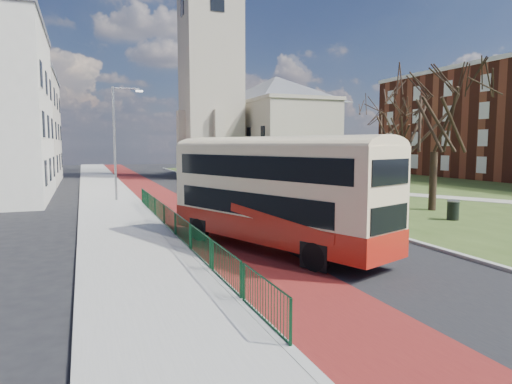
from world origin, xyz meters
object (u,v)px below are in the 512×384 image
streetlamp (117,137)px  bus (273,189)px  winter_tree_far (394,124)px  litter_bin (453,210)px  winter_tree_near (436,105)px

streetlamp → bus: size_ratio=0.78×
winter_tree_far → litter_bin: size_ratio=8.22×
streetlamp → litter_bin: (16.20, -14.97, -4.02)m
winter_tree_near → litter_bin: size_ratio=8.73×
bus → winter_tree_near: winter_tree_near is taller
litter_bin → winter_tree_far: bearing=61.4°
winter_tree_near → winter_tree_far: 16.84m
streetlamp → bus: streetlamp is taller
streetlamp → winter_tree_far: winter_tree_far is taller
winter_tree_near → streetlamp: bearing=146.9°
streetlamp → winter_tree_far: size_ratio=0.92×
winter_tree_far → litter_bin: 21.29m
streetlamp → litter_bin: 22.42m
winter_tree_far → bus: bearing=-135.8°
bus → winter_tree_far: (21.55, 20.93, 3.68)m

